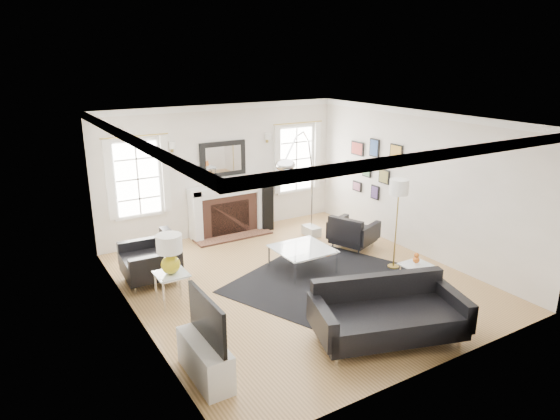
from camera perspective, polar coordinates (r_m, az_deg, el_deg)
floor at (r=8.80m, az=2.04°, el=-8.10°), size 6.00×6.00×0.00m
back_wall at (r=10.85m, az=-6.59°, el=4.56°), size 5.50×0.04×2.80m
front_wall at (r=6.17m, az=17.68°, el=-6.25°), size 5.50×0.04×2.80m
left_wall at (r=7.24m, az=-16.42°, el=-2.60°), size 0.04×6.00×2.80m
right_wall at (r=10.02m, az=15.44°, el=2.98°), size 0.04×6.00×2.80m
ceiling at (r=8.01m, az=2.26°, el=10.30°), size 5.50×6.00×0.02m
crown_molding at (r=8.02m, az=2.25°, el=9.88°), size 5.50×6.00×0.12m
fireplace at (r=10.89m, az=-5.97°, el=-0.05°), size 1.70×0.69×1.11m
mantel_mirror at (r=10.75m, az=-6.53°, el=5.82°), size 1.05×0.07×0.75m
window_left at (r=10.18m, az=-15.98°, el=3.49°), size 1.24×0.15×1.62m
window_right at (r=11.66m, az=1.83°, el=5.86°), size 1.24×0.15×1.62m
gallery_wall at (r=10.87m, az=10.46°, el=5.14°), size 0.04×1.73×1.29m
tv_unit at (r=6.33m, az=-8.52°, el=-15.95°), size 0.35×1.00×1.09m
area_rug at (r=8.84m, az=4.91°, el=-7.98°), size 3.69×3.43×0.01m
sofa at (r=7.15m, az=12.09°, el=-11.59°), size 2.25×1.52×0.68m
armchair_left at (r=8.93m, az=-14.27°, el=-5.62°), size 0.94×1.04×0.68m
armchair_right at (r=10.22m, az=8.22°, el=-2.62°), size 1.01×1.07×0.58m
coffee_table at (r=9.06m, az=2.58°, el=-4.56°), size 0.97×0.97×0.43m
side_table_left at (r=8.03m, az=-12.28°, el=-7.76°), size 0.49×0.49×0.53m
nesting_table at (r=8.52m, az=15.20°, el=-6.70°), size 0.46×0.39×0.51m
gourd_lamp at (r=7.84m, az=-12.49°, el=-4.65°), size 0.40×0.40×0.64m
orange_vase at (r=8.44m, az=15.31°, el=-5.38°), size 0.11×0.11×0.18m
arc_floor_lamp at (r=9.66m, az=2.30°, el=2.69°), size 1.75×1.62×2.47m
stick_floor_lamp at (r=9.08m, az=13.42°, el=2.05°), size 0.34×0.34×1.68m
speaker_tower at (r=11.13m, az=-1.59°, el=0.87°), size 0.27×0.27×1.25m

